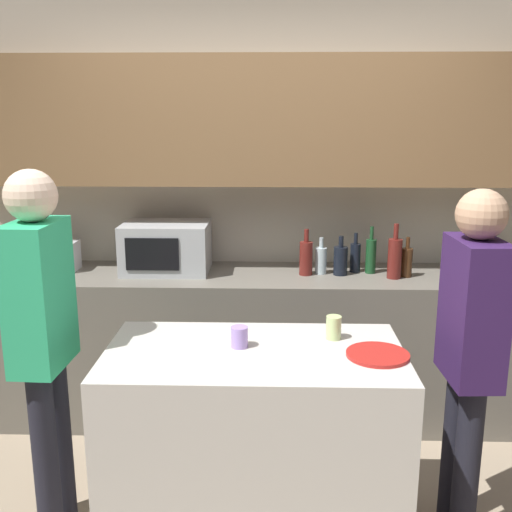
{
  "coord_description": "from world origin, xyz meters",
  "views": [
    {
      "loc": [
        0.05,
        -2.11,
        1.87
      ],
      "look_at": [
        -0.03,
        0.5,
        1.25
      ],
      "focal_mm": 42.0,
      "sensor_mm": 36.0,
      "label": 1
    }
  ],
  "objects_px": {
    "bottle_2": "(340,260)",
    "cup_0": "(334,328)",
    "cup_1": "(239,337)",
    "bottle_6": "(407,262)",
    "plate_on_island": "(378,355)",
    "potted_plant": "(485,241)",
    "person_center": "(42,326)",
    "bottle_4": "(371,255)",
    "bottle_1": "(321,260)",
    "microwave": "(166,247)",
    "bottle_3": "(355,257)",
    "bottle_0": "(306,257)",
    "person_left": "(470,342)",
    "bottle_5": "(395,258)",
    "toaster": "(56,256)"
  },
  "relations": [
    {
      "from": "bottle_0",
      "to": "person_left",
      "type": "xyz_separation_m",
      "value": [
        0.64,
        -1.1,
        -0.1
      ]
    },
    {
      "from": "bottle_3",
      "to": "person_center",
      "type": "height_order",
      "value": "person_center"
    },
    {
      "from": "bottle_0",
      "to": "cup_0",
      "type": "height_order",
      "value": "bottle_0"
    },
    {
      "from": "bottle_1",
      "to": "bottle_4",
      "type": "height_order",
      "value": "bottle_4"
    },
    {
      "from": "plate_on_island",
      "to": "bottle_6",
      "type": "bearing_deg",
      "value": 72.65
    },
    {
      "from": "person_left",
      "to": "bottle_4",
      "type": "bearing_deg",
      "value": 9.62
    },
    {
      "from": "bottle_0",
      "to": "cup_0",
      "type": "relative_size",
      "value": 2.67
    },
    {
      "from": "cup_0",
      "to": "bottle_3",
      "type": "bearing_deg",
      "value": 77.67
    },
    {
      "from": "bottle_1",
      "to": "bottle_3",
      "type": "distance_m",
      "value": 0.22
    },
    {
      "from": "bottle_2",
      "to": "plate_on_island",
      "type": "height_order",
      "value": "bottle_2"
    },
    {
      "from": "bottle_0",
      "to": "plate_on_island",
      "type": "xyz_separation_m",
      "value": [
        0.24,
        -1.18,
        -0.13
      ]
    },
    {
      "from": "bottle_5",
      "to": "cup_0",
      "type": "height_order",
      "value": "bottle_5"
    },
    {
      "from": "microwave",
      "to": "toaster",
      "type": "relative_size",
      "value": 2.0
    },
    {
      "from": "cup_0",
      "to": "cup_1",
      "type": "distance_m",
      "value": 0.42
    },
    {
      "from": "bottle_1",
      "to": "bottle_5",
      "type": "bearing_deg",
      "value": -12.22
    },
    {
      "from": "toaster",
      "to": "bottle_4",
      "type": "bearing_deg",
      "value": -0.34
    },
    {
      "from": "bottle_6",
      "to": "cup_0",
      "type": "relative_size",
      "value": 2.29
    },
    {
      "from": "potted_plant",
      "to": "cup_0",
      "type": "distance_m",
      "value": 1.47
    },
    {
      "from": "microwave",
      "to": "cup_1",
      "type": "height_order",
      "value": "microwave"
    },
    {
      "from": "bottle_3",
      "to": "person_left",
      "type": "bearing_deg",
      "value": -74.14
    },
    {
      "from": "bottle_2",
      "to": "bottle_4",
      "type": "bearing_deg",
      "value": 14.58
    },
    {
      "from": "potted_plant",
      "to": "cup_1",
      "type": "relative_size",
      "value": 4.37
    },
    {
      "from": "plate_on_island",
      "to": "person_center",
      "type": "distance_m",
      "value": 1.43
    },
    {
      "from": "potted_plant",
      "to": "cup_0",
      "type": "xyz_separation_m",
      "value": [
        -1.01,
        -1.05,
        -0.17
      ]
    },
    {
      "from": "toaster",
      "to": "bottle_2",
      "type": "bearing_deg",
      "value": -1.98
    },
    {
      "from": "toaster",
      "to": "person_left",
      "type": "relative_size",
      "value": 0.16
    },
    {
      "from": "bottle_1",
      "to": "toaster",
      "type": "bearing_deg",
      "value": 178.79
    },
    {
      "from": "bottle_5",
      "to": "bottle_3",
      "type": "bearing_deg",
      "value": 147.23
    },
    {
      "from": "potted_plant",
      "to": "bottle_6",
      "type": "relative_size",
      "value": 1.65
    },
    {
      "from": "bottle_2",
      "to": "cup_0",
      "type": "height_order",
      "value": "bottle_2"
    },
    {
      "from": "bottle_2",
      "to": "plate_on_island",
      "type": "bearing_deg",
      "value": -88.65
    },
    {
      "from": "bottle_1",
      "to": "cup_0",
      "type": "height_order",
      "value": "bottle_1"
    },
    {
      "from": "person_center",
      "to": "bottle_4",
      "type": "bearing_deg",
      "value": 128.31
    },
    {
      "from": "plate_on_island",
      "to": "bottle_3",
      "type": "bearing_deg",
      "value": 86.85
    },
    {
      "from": "bottle_2",
      "to": "bottle_6",
      "type": "distance_m",
      "value": 0.39
    },
    {
      "from": "bottle_3",
      "to": "bottle_4",
      "type": "distance_m",
      "value": 0.1
    },
    {
      "from": "bottle_1",
      "to": "bottle_2",
      "type": "height_order",
      "value": "bottle_2"
    },
    {
      "from": "bottle_1",
      "to": "bottle_4",
      "type": "relative_size",
      "value": 0.77
    },
    {
      "from": "microwave",
      "to": "bottle_5",
      "type": "distance_m",
      "value": 1.37
    },
    {
      "from": "plate_on_island",
      "to": "bottle_2",
      "type": "bearing_deg",
      "value": 91.35
    },
    {
      "from": "potted_plant",
      "to": "bottle_5",
      "type": "bearing_deg",
      "value": -167.38
    },
    {
      "from": "toaster",
      "to": "bottle_4",
      "type": "relative_size",
      "value": 0.91
    },
    {
      "from": "microwave",
      "to": "cup_1",
      "type": "xyz_separation_m",
      "value": [
        0.51,
        -1.16,
        -0.13
      ]
    },
    {
      "from": "bottle_6",
      "to": "bottle_5",
      "type": "bearing_deg",
      "value": -157.86
    },
    {
      "from": "toaster",
      "to": "cup_0",
      "type": "relative_size",
      "value": 2.48
    },
    {
      "from": "microwave",
      "to": "cup_0",
      "type": "relative_size",
      "value": 4.96
    },
    {
      "from": "bottle_4",
      "to": "cup_1",
      "type": "distance_m",
      "value": 1.37
    },
    {
      "from": "bottle_0",
      "to": "bottle_6",
      "type": "bearing_deg",
      "value": -2.78
    },
    {
      "from": "microwave",
      "to": "bottle_1",
      "type": "xyz_separation_m",
      "value": [
        0.94,
        -0.03,
        -0.07
      ]
    },
    {
      "from": "potted_plant",
      "to": "cup_0",
      "type": "bearing_deg",
      "value": -133.71
    }
  ]
}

